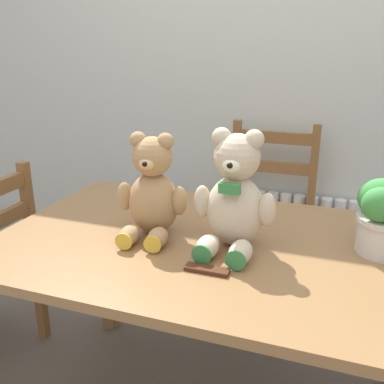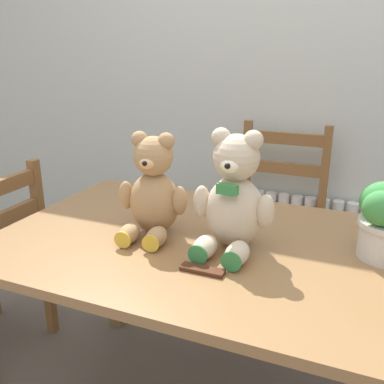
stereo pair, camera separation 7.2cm
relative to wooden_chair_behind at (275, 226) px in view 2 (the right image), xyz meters
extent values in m
cube|color=silver|center=(-0.03, 0.29, 0.84)|extent=(8.00, 0.04, 2.60)
cylinder|color=white|center=(-0.15, 0.22, -0.18)|extent=(0.06, 0.06, 0.56)
cylinder|color=white|center=(-0.08, 0.22, -0.18)|extent=(0.06, 0.06, 0.56)
cylinder|color=white|center=(0.00, 0.22, -0.18)|extent=(0.06, 0.06, 0.56)
cylinder|color=white|center=(0.07, 0.22, -0.18)|extent=(0.06, 0.06, 0.56)
cylinder|color=white|center=(0.14, 0.22, -0.18)|extent=(0.06, 0.06, 0.56)
cylinder|color=white|center=(0.21, 0.22, -0.18)|extent=(0.06, 0.06, 0.56)
cylinder|color=white|center=(0.28, 0.22, -0.18)|extent=(0.06, 0.06, 0.56)
cylinder|color=white|center=(0.36, 0.22, -0.18)|extent=(0.06, 0.06, 0.56)
cylinder|color=white|center=(0.43, 0.22, -0.18)|extent=(0.06, 0.06, 0.56)
cube|color=white|center=(0.14, 0.22, -0.44)|extent=(0.65, 0.10, 0.04)
cube|color=olive|center=(-0.03, -0.87, 0.27)|extent=(1.39, 0.88, 0.03)
cube|color=olive|center=(-0.67, -0.48, -0.10)|extent=(0.06, 0.06, 0.72)
cube|color=brown|center=(0.00, -0.06, -0.04)|extent=(0.45, 0.45, 0.03)
cube|color=brown|center=(0.20, -0.26, -0.26)|extent=(0.04, 0.04, 0.41)
cube|color=brown|center=(-0.20, -0.26, -0.26)|extent=(0.04, 0.04, 0.41)
cube|color=brown|center=(0.20, 0.15, 0.02)|extent=(0.04, 0.04, 0.97)
cube|color=brown|center=(-0.20, 0.15, 0.02)|extent=(0.04, 0.04, 0.97)
cube|color=brown|center=(0.00, 0.15, 0.43)|extent=(0.37, 0.03, 0.06)
cube|color=brown|center=(0.00, 0.15, 0.27)|extent=(0.37, 0.03, 0.06)
cube|color=brown|center=(-0.94, -0.65, -0.03)|extent=(0.04, 0.04, 0.87)
cube|color=brown|center=(-0.94, -0.85, 0.35)|extent=(0.03, 0.34, 0.06)
cube|color=brown|center=(-0.94, -0.85, 0.21)|extent=(0.03, 0.34, 0.06)
ellipsoid|color=tan|center=(-0.23, -0.87, 0.39)|extent=(0.18, 0.16, 0.20)
sphere|color=tan|center=(-0.23, -0.87, 0.54)|extent=(0.13, 0.13, 0.13)
sphere|color=tan|center=(-0.19, -0.86, 0.60)|extent=(0.05, 0.05, 0.05)
sphere|color=tan|center=(-0.28, -0.87, 0.60)|extent=(0.05, 0.05, 0.05)
ellipsoid|color=#E5B279|center=(-0.23, -0.91, 0.53)|extent=(0.06, 0.05, 0.04)
sphere|color=black|center=(-0.23, -0.94, 0.54)|extent=(0.02, 0.02, 0.02)
ellipsoid|color=tan|center=(-0.14, -0.87, 0.41)|extent=(0.05, 0.05, 0.10)
ellipsoid|color=tan|center=(-0.32, -0.89, 0.41)|extent=(0.05, 0.05, 0.10)
ellipsoid|color=tan|center=(-0.18, -0.97, 0.31)|extent=(0.07, 0.11, 0.06)
cylinder|color=gold|center=(-0.17, -1.01, 0.31)|extent=(0.05, 0.01, 0.05)
ellipsoid|color=tan|center=(-0.27, -0.98, 0.31)|extent=(0.07, 0.11, 0.06)
cylinder|color=gold|center=(-0.26, -1.02, 0.31)|extent=(0.05, 0.01, 0.05)
ellipsoid|color=beige|center=(0.04, -0.87, 0.40)|extent=(0.18, 0.16, 0.22)
sphere|color=beige|center=(0.04, -0.87, 0.57)|extent=(0.14, 0.14, 0.14)
sphere|color=beige|center=(0.09, -0.87, 0.62)|extent=(0.06, 0.06, 0.06)
sphere|color=beige|center=(-0.01, -0.86, 0.62)|extent=(0.06, 0.06, 0.06)
ellipsoid|color=white|center=(0.04, -0.92, 0.56)|extent=(0.06, 0.05, 0.04)
sphere|color=black|center=(0.04, -0.94, 0.56)|extent=(0.02, 0.02, 0.02)
ellipsoid|color=beige|center=(0.14, -0.89, 0.42)|extent=(0.05, 0.05, 0.10)
ellipsoid|color=beige|center=(-0.06, -0.88, 0.42)|extent=(0.05, 0.05, 0.10)
ellipsoid|color=beige|center=(0.09, -0.98, 0.32)|extent=(0.07, 0.11, 0.07)
cylinder|color=#337F42|center=(0.09, -1.03, 0.32)|extent=(0.06, 0.01, 0.06)
ellipsoid|color=beige|center=(-0.01, -0.98, 0.32)|extent=(0.07, 0.11, 0.07)
cylinder|color=#337F42|center=(-0.01, -1.03, 0.32)|extent=(0.06, 0.01, 0.06)
cube|color=#337F42|center=(0.04, -0.94, 0.49)|extent=(0.06, 0.02, 0.03)
ellipsoid|color=#3D8E42|center=(0.45, -0.83, 0.45)|extent=(0.10, 0.08, 0.10)
cube|color=#472314|center=(0.01, -1.06, 0.29)|extent=(0.12, 0.04, 0.01)
camera|label=1|loc=(0.33, -2.06, 0.87)|focal=40.00mm
camera|label=2|loc=(0.39, -2.03, 0.87)|focal=40.00mm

